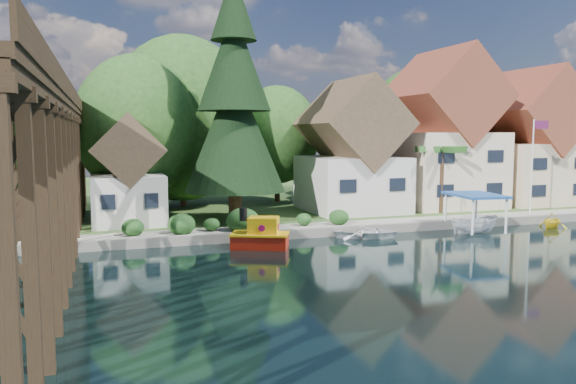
% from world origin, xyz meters
% --- Properties ---
extents(ground, '(140.00, 140.00, 0.00)m').
position_xyz_m(ground, '(0.00, 0.00, 0.00)').
color(ground, black).
rests_on(ground, ground).
extents(bank, '(140.00, 52.00, 0.50)m').
position_xyz_m(bank, '(0.00, 34.00, 0.25)').
color(bank, '#29471C').
rests_on(bank, ground).
extents(seawall, '(60.00, 0.40, 0.62)m').
position_xyz_m(seawall, '(4.00, 8.00, 0.31)').
color(seawall, slate).
rests_on(seawall, ground).
extents(promenade, '(50.00, 2.60, 0.06)m').
position_xyz_m(promenade, '(6.00, 9.30, 0.53)').
color(promenade, gray).
rests_on(promenade, bank).
extents(trestle_bridge, '(4.12, 44.18, 9.30)m').
position_xyz_m(trestle_bridge, '(-16.00, 5.17, 5.35)').
color(trestle_bridge, black).
rests_on(trestle_bridge, ground).
extents(house_left, '(7.64, 8.64, 11.02)m').
position_xyz_m(house_left, '(7.00, 16.00, 5.14)').
color(house_left, silver).
rests_on(house_left, bank).
extents(house_center, '(8.65, 9.18, 13.89)m').
position_xyz_m(house_center, '(16.00, 16.50, 6.42)').
color(house_center, beige).
rests_on(house_center, bank).
extents(house_right, '(8.15, 8.64, 12.45)m').
position_xyz_m(house_right, '(25.00, 16.00, 5.78)').
color(house_right, beige).
rests_on(house_right, bank).
extents(shed, '(5.09, 5.40, 7.85)m').
position_xyz_m(shed, '(-11.00, 14.50, 3.83)').
color(shed, silver).
rests_on(shed, bank).
extents(bg_trees, '(49.90, 13.30, 10.57)m').
position_xyz_m(bg_trees, '(1.00, 21.25, 7.29)').
color(bg_trees, '#382314').
rests_on(bg_trees, bank).
extents(shrubs, '(15.76, 2.47, 1.70)m').
position_xyz_m(shrubs, '(-4.60, 9.26, 1.23)').
color(shrubs, '#204619').
rests_on(shrubs, bank).
extents(conifer, '(7.33, 7.33, 18.05)m').
position_xyz_m(conifer, '(-3.46, 13.58, 9.19)').
color(conifer, '#382314').
rests_on(conifer, bank).
extents(palm_tree, '(5.28, 5.28, 5.73)m').
position_xyz_m(palm_tree, '(13.26, 12.41, 5.50)').
color(palm_tree, '#382314').
rests_on(palm_tree, bank).
extents(flagpole, '(1.12, 0.47, 7.54)m').
position_xyz_m(flagpole, '(19.67, 9.25, 5.12)').
color(flagpole, white).
rests_on(flagpole, bank).
extents(tugboat, '(3.93, 3.15, 2.51)m').
position_xyz_m(tugboat, '(-3.70, 5.73, 0.75)').
color(tugboat, '#B21C0B').
rests_on(tugboat, ground).
extents(boat_white_a, '(5.24, 4.67, 0.90)m').
position_xyz_m(boat_white_a, '(3.94, 6.84, 0.45)').
color(boat_white_a, silver).
rests_on(boat_white_a, ground).
extents(boat_canopy, '(3.63, 4.65, 2.78)m').
position_xyz_m(boat_canopy, '(11.73, 5.86, 1.19)').
color(boat_canopy, silver).
rests_on(boat_canopy, ground).
extents(boat_yellow, '(3.10, 2.96, 1.27)m').
position_xyz_m(boat_yellow, '(18.75, 6.13, 0.64)').
color(boat_yellow, yellow).
rests_on(boat_yellow, ground).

